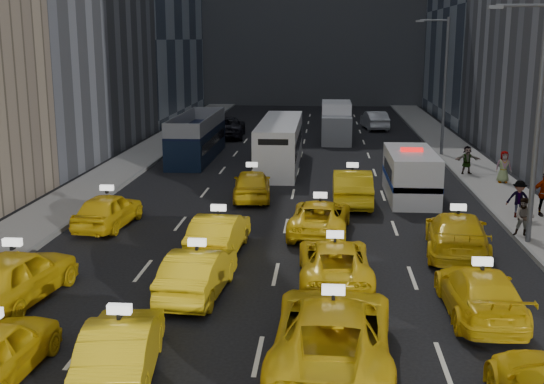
# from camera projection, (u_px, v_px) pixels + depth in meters

# --- Properties ---
(sidewalk_west) EXTENTS (3.00, 90.00, 0.15)m
(sidewalk_west) POSITION_uv_depth(u_px,v_px,m) (119.00, 171.00, 39.99)
(sidewalk_west) COLOR gray
(sidewalk_west) RESTS_ON ground
(sidewalk_east) EXTENTS (3.00, 90.00, 0.15)m
(sidewalk_east) POSITION_uv_depth(u_px,v_px,m) (483.00, 176.00, 38.39)
(sidewalk_east) COLOR gray
(sidewalk_east) RESTS_ON ground
(curb_west) EXTENTS (0.15, 90.00, 0.18)m
(curb_west) POSITION_uv_depth(u_px,v_px,m) (143.00, 171.00, 39.87)
(curb_west) COLOR slate
(curb_west) RESTS_ON ground
(curb_east) EXTENTS (0.15, 90.00, 0.18)m
(curb_east) POSITION_uv_depth(u_px,v_px,m) (457.00, 176.00, 38.50)
(curb_east) COLOR slate
(curb_east) RESTS_ON ground
(streetlight_near) EXTENTS (2.15, 0.22, 9.00)m
(streetlight_near) POSITION_uv_depth(u_px,v_px,m) (535.00, 116.00, 24.78)
(streetlight_near) COLOR #595B60
(streetlight_near) RESTS_ON ground
(streetlight_far) EXTENTS (2.15, 0.22, 9.00)m
(streetlight_far) POSITION_uv_depth(u_px,v_px,m) (443.00, 82.00, 44.23)
(streetlight_far) COLOR #595B60
(streetlight_far) RESTS_ON ground
(taxi_5) EXTENTS (2.06, 4.51, 1.44)m
(taxi_5) POSITION_uv_depth(u_px,v_px,m) (121.00, 347.00, 15.69)
(taxi_5) COLOR yellow
(taxi_5) RESTS_ON ground
(taxi_6) EXTENTS (3.06, 6.16, 1.68)m
(taxi_6) POSITION_uv_depth(u_px,v_px,m) (332.00, 332.00, 16.23)
(taxi_6) COLOR yellow
(taxi_6) RESTS_ON ground
(taxi_8) EXTENTS (2.57, 5.02, 1.64)m
(taxi_8) POSITION_uv_depth(u_px,v_px,m) (15.00, 276.00, 20.10)
(taxi_8) COLOR yellow
(taxi_8) RESTS_ON ground
(taxi_9) EXTENTS (1.88, 4.52, 1.45)m
(taxi_9) POSITION_uv_depth(u_px,v_px,m) (198.00, 272.00, 20.70)
(taxi_9) COLOR yellow
(taxi_9) RESTS_ON ground
(taxi_10) EXTENTS (2.42, 4.96, 1.36)m
(taxi_10) POSITION_uv_depth(u_px,v_px,m) (335.00, 261.00, 21.85)
(taxi_10) COLOR yellow
(taxi_10) RESTS_ON ground
(taxi_11) EXTENTS (2.00, 4.84, 1.40)m
(taxi_11) POSITION_uv_depth(u_px,v_px,m) (480.00, 293.00, 19.10)
(taxi_11) COLOR yellow
(taxi_11) RESTS_ON ground
(taxi_12) EXTENTS (2.14, 4.45, 1.46)m
(taxi_12) POSITION_uv_depth(u_px,v_px,m) (108.00, 210.00, 28.15)
(taxi_12) COLOR yellow
(taxi_12) RESTS_ON ground
(taxi_13) EXTENTS (1.87, 4.58, 1.48)m
(taxi_13) POSITION_uv_depth(u_px,v_px,m) (219.00, 233.00, 24.79)
(taxi_13) COLOR yellow
(taxi_13) RESTS_ON ground
(taxi_14) EXTENTS (2.61, 5.02, 1.35)m
(taxi_14) POSITION_uv_depth(u_px,v_px,m) (320.00, 217.00, 27.31)
(taxi_14) COLOR yellow
(taxi_14) RESTS_ON ground
(taxi_15) EXTENTS (2.80, 5.54, 1.54)m
(taxi_15) POSITION_uv_depth(u_px,v_px,m) (457.00, 234.00, 24.60)
(taxi_15) COLOR yellow
(taxi_15) RESTS_ON ground
(taxi_16) EXTENTS (2.15, 4.54, 1.50)m
(taxi_16) POSITION_uv_depth(u_px,v_px,m) (252.00, 184.00, 33.05)
(taxi_16) COLOR yellow
(taxi_16) RESTS_ON ground
(taxi_17) EXTENTS (1.79, 5.09, 1.68)m
(taxi_17) POSITION_uv_depth(u_px,v_px,m) (352.00, 187.00, 32.03)
(taxi_17) COLOR yellow
(taxi_17) RESTS_ON ground
(nypd_van) EXTENTS (2.27, 5.82, 2.50)m
(nypd_van) POSITION_uv_depth(u_px,v_px,m) (411.00, 176.00, 33.23)
(nypd_van) COLOR silver
(nypd_van) RESTS_ON ground
(double_decker) EXTENTS (2.77, 9.90, 2.85)m
(double_decker) POSITION_uv_depth(u_px,v_px,m) (197.00, 137.00, 44.18)
(double_decker) COLOR black
(double_decker) RESTS_ON ground
(city_bus) EXTENTS (2.60, 11.06, 2.84)m
(city_bus) POSITION_uv_depth(u_px,v_px,m) (280.00, 144.00, 41.36)
(city_bus) COLOR silver
(city_bus) RESTS_ON ground
(box_truck) EXTENTS (2.46, 6.47, 2.92)m
(box_truck) POSITION_uv_depth(u_px,v_px,m) (336.00, 122.00, 51.78)
(box_truck) COLOR white
(box_truck) RESTS_ON ground
(misc_car_0) EXTENTS (1.79, 4.64, 1.51)m
(misc_car_0) POSITION_uv_depth(u_px,v_px,m) (400.00, 158.00, 40.45)
(misc_car_0) COLOR #939699
(misc_car_0) RESTS_ON ground
(misc_car_1) EXTENTS (3.13, 6.10, 1.65)m
(misc_car_1) POSITION_uv_depth(u_px,v_px,m) (227.00, 127.00, 53.94)
(misc_car_1) COLOR black
(misc_car_1) RESTS_ON ground
(misc_car_2) EXTENTS (2.54, 5.27, 1.48)m
(misc_car_2) POSITION_uv_depth(u_px,v_px,m) (336.00, 118.00, 60.58)
(misc_car_2) COLOR slate
(misc_car_2) RESTS_ON ground
(misc_car_3) EXTENTS (2.25, 4.61, 1.51)m
(misc_car_3) POSITION_uv_depth(u_px,v_px,m) (286.00, 120.00, 58.93)
(misc_car_3) COLOR black
(misc_car_3) RESTS_ON ground
(misc_car_4) EXTENTS (2.31, 4.99, 1.58)m
(misc_car_4) POSITION_uv_depth(u_px,v_px,m) (375.00, 120.00, 58.61)
(misc_car_4) COLOR #B8BAC0
(misc_car_4) RESTS_ON ground
(pedestrian_1) EXTENTS (0.82, 0.58, 1.53)m
(pedestrian_1) POSITION_uv_depth(u_px,v_px,m) (524.00, 217.00, 26.32)
(pedestrian_1) COLOR gray
(pedestrian_1) RESTS_ON sidewalk_east
(pedestrian_2) EXTENTS (1.11, 0.67, 1.61)m
(pedestrian_2) POSITION_uv_depth(u_px,v_px,m) (519.00, 199.00, 29.14)
(pedestrian_2) COLOR gray
(pedestrian_2) RESTS_ON sidewalk_east
(pedestrian_3) EXTENTS (1.19, 0.65, 1.93)m
(pedestrian_3) POSITION_uv_depth(u_px,v_px,m) (544.00, 194.00, 29.40)
(pedestrian_3) COLOR gray
(pedestrian_3) RESTS_ON sidewalk_east
(pedestrian_4) EXTENTS (0.84, 0.47, 1.70)m
(pedestrian_4) POSITION_uv_depth(u_px,v_px,m) (504.00, 167.00, 36.20)
(pedestrian_4) COLOR gray
(pedestrian_4) RESTS_ON sidewalk_east
(pedestrian_5) EXTENTS (1.52, 0.63, 1.59)m
(pedestrian_5) POSITION_uv_depth(u_px,v_px,m) (467.00, 160.00, 38.58)
(pedestrian_5) COLOR gray
(pedestrian_5) RESTS_ON sidewalk_east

